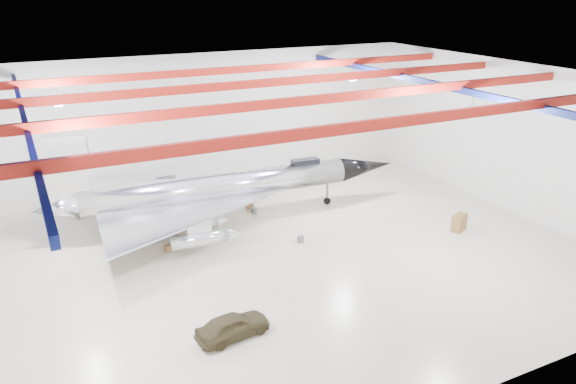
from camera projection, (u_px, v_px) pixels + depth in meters
floor at (262, 260)px, 34.80m from camera, size 40.00×40.00×0.00m
wall_back at (186, 123)px, 45.46m from camera, size 40.00×0.00×40.00m
wall_right at (509, 137)px, 41.24m from camera, size 0.00×30.00×30.00m
ceiling at (259, 82)px, 30.96m from camera, size 40.00×40.00×0.00m
ceiling_structure at (259, 95)px, 31.20m from camera, size 39.50×29.50×1.08m
jet_aircraft at (219, 190)px, 39.72m from camera, size 26.62×16.12×7.25m
jeep at (233, 326)px, 27.08m from camera, size 3.85×1.99×1.25m
desk at (459, 223)px, 38.82m from camera, size 1.44×1.12×1.18m
crate_ply at (168, 248)px, 36.03m from camera, size 0.62×0.56×0.36m
toolbox_red at (212, 223)px, 39.91m from camera, size 0.54×0.47×0.33m
engine_drum at (301, 239)px, 37.23m from camera, size 0.52×0.52×0.41m
parts_bin at (250, 206)px, 42.81m from camera, size 0.65×0.57×0.39m
crate_small at (147, 241)px, 37.13m from camera, size 0.44×0.38×0.27m
spares_box at (254, 210)px, 41.96m from camera, size 0.49×0.49×0.40m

